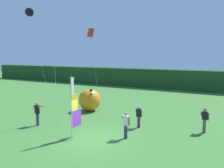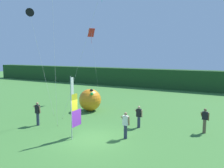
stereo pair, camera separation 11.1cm
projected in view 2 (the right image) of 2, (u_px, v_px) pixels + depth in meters
ground_plane at (91, 138)px, 14.62m from camera, size 120.00×120.00×0.00m
distant_treeline at (177, 79)px, 35.58m from camera, size 80.00×2.40×3.06m
banner_flag at (74, 109)px, 14.48m from camera, size 0.06×1.03×4.04m
person_near_banner at (205, 120)px, 15.53m from camera, size 0.55×0.48×1.72m
person_mid_field at (38, 113)px, 17.22m from camera, size 0.55×0.48×1.79m
person_far_left at (139, 116)px, 16.70m from camera, size 0.55×0.48×1.63m
person_far_right at (126, 125)px, 14.48m from camera, size 0.55×0.48×1.73m
inflatable_balloon at (90, 100)px, 21.78m from camera, size 2.12×2.18×2.18m
kite_red_diamond_1 at (92, 35)px, 26.21m from camera, size 1.56×0.89×8.37m
kite_black_delta_3 at (30, 13)px, 19.15m from camera, size 1.96×1.16×9.25m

